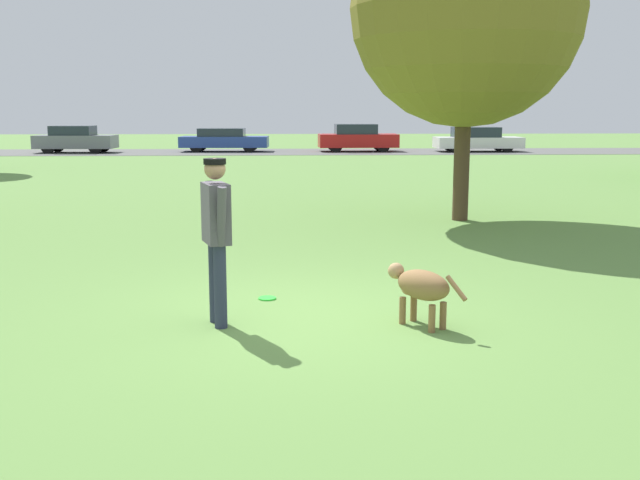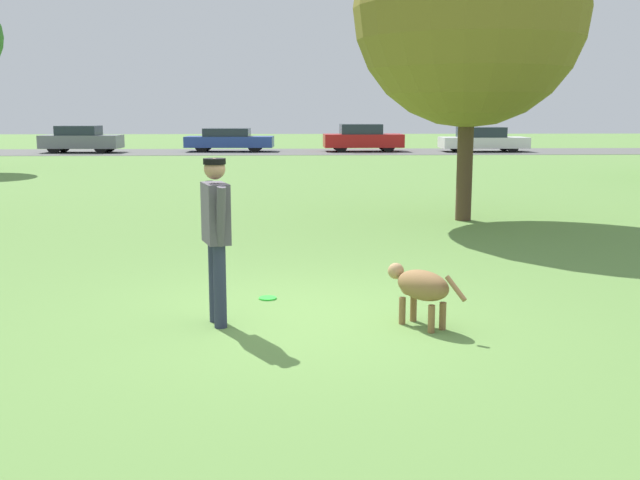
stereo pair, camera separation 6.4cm
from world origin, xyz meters
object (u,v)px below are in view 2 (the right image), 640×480
Objects in this scene: parked_car_grey at (81,139)px; parked_car_white at (483,140)px; person at (216,227)px; tree_near_right at (470,9)px; dog at (421,286)px; parked_car_blue at (229,140)px; frisbee at (268,298)px; parked_car_red at (363,138)px.

parked_car_white is at bearing 2.68° from parked_car_grey.
parked_car_white is at bearing 143.51° from person.
tree_near_right is 1.42× the size of parked_car_white.
parked_car_grey is at bearing -179.94° from person.
parked_car_grey is (-12.08, 31.55, 0.26)m from dog.
frisbee is at bearing -81.91° from parked_car_blue.
parked_car_white is at bearing -0.06° from parked_car_blue.
person is at bearing -99.51° from parked_car_red.
parked_car_red is (7.01, -0.17, 0.08)m from parked_car_blue.
parked_car_grey is at bearing -179.45° from parked_car_red.
person is at bearing -114.80° from frisbee.
parked_car_red is (4.51, 31.93, -0.32)m from person.
dog is 32.56m from parked_car_blue.
dog is 2.03m from frisbee.
parked_car_blue is 7.01m from parked_car_red.
parked_car_white is (20.77, 0.07, -0.06)m from parked_car_grey.
dog is (2.09, -0.14, -0.61)m from person.
person is 32.20m from parked_car_blue.
tree_near_right is at bearing -105.69° from parked_car_white.
parked_car_blue is at bearing 7.72° from parked_car_grey.
parked_car_white is at bearing 74.86° from tree_near_right.
parked_car_blue is at bearing -29.60° from dog.
person reaches higher than frisbee.
dog is at bearing -105.93° from parked_car_white.
dog is at bearing 68.63° from person.
tree_near_right reaches higher than frisbee.
person reaches higher than dog.
parked_car_blue is at bearing 105.14° from tree_near_right.
parked_car_red reaches higher than parked_car_blue.
person is 0.41× the size of parked_car_red.
parked_car_grey is at bearing -172.16° from parked_car_blue.
dog is 0.20× the size of parked_car_white.
parked_car_blue is (-6.72, 24.84, -3.48)m from tree_near_right.
person is 0.43× the size of parked_car_grey.
parked_car_grey reaches higher than dog.
parked_car_grey is at bearing 120.48° from tree_near_right.
frisbee is at bearing -121.07° from tree_near_right.
parked_car_blue reaches higher than frisbee.
tree_near_right is 1.58× the size of parked_car_grey.
parked_car_grey is at bearing 179.63° from parked_car_white.
parked_car_grey is 20.77m from parked_car_white.
parked_car_blue is (-2.98, 31.06, 0.61)m from frisbee.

